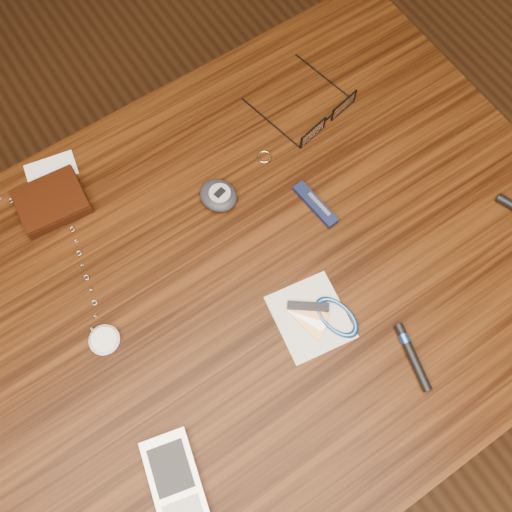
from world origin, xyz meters
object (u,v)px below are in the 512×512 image
object	(u,v)px
pda_phone	(175,480)
pedometer	(218,195)
desk	(240,307)
pocket_knife	(315,205)
notepad_keys	(324,317)
wallet_and_card	(51,201)
pocket_watch	(101,332)
eyeglasses	(325,117)

from	to	relation	value
pda_phone	pedometer	bearing A→B (deg)	49.66
desk	pocket_knife	xyz separation A→B (m)	(0.16, 0.04, 0.11)
desk	notepad_keys	distance (m)	0.16
notepad_keys	pocket_knife	distance (m)	0.17
pedometer	wallet_and_card	bearing A→B (deg)	148.30
pedometer	pocket_knife	world-z (taller)	pedometer
pocket_watch	pocket_knife	size ratio (longest dim) A/B	3.90
pedometer	pocket_knife	xyz separation A→B (m)	(0.11, -0.09, -0.01)
notepad_keys	pocket_knife	bearing A→B (deg)	57.88
pocket_knife	desk	bearing A→B (deg)	-165.81
pedometer	pocket_watch	bearing A→B (deg)	-160.90
eyeglasses	pda_phone	distance (m)	0.56
pocket_watch	notepad_keys	distance (m)	0.30
wallet_and_card	pocket_knife	xyz separation A→B (m)	(0.32, -0.22, -0.01)
desk	wallet_and_card	xyz separation A→B (m)	(-0.15, 0.26, 0.11)
pda_phone	eyeglasses	bearing A→B (deg)	34.74
desk	pedometer	world-z (taller)	pedometer
pda_phone	pocket_knife	distance (m)	0.42
desk	pocket_knife	distance (m)	0.20
desk	pedometer	bearing A→B (deg)	68.18
pocket_watch	pocket_knife	distance (m)	0.35
eyeglasses	pocket_knife	size ratio (longest dim) A/B	1.81
pda_phone	pedometer	size ratio (longest dim) A/B	1.76
desk	notepad_keys	xyz separation A→B (m)	(0.07, -0.10, 0.11)
pda_phone	notepad_keys	world-z (taller)	pda_phone
notepad_keys	pocket_knife	world-z (taller)	pocket_knife
eyeglasses	pocket_knife	xyz separation A→B (m)	(-0.10, -0.11, -0.01)
pocket_knife	pedometer	bearing A→B (deg)	141.19
desk	notepad_keys	size ratio (longest dim) A/B	8.53
wallet_and_card	notepad_keys	xyz separation A→B (m)	(0.23, -0.36, -0.01)
eyeglasses	desk	bearing A→B (deg)	-149.58
pda_phone	pocket_knife	xyz separation A→B (m)	(0.36, 0.21, -0.00)
eyeglasses	wallet_and_card	bearing A→B (deg)	165.82
eyeglasses	pocket_knife	world-z (taller)	eyeglasses
eyeglasses	pda_phone	size ratio (longest dim) A/B	1.24
wallet_and_card	pocket_watch	bearing A→B (deg)	-98.97
eyeglasses	pedometer	size ratio (longest dim) A/B	2.19
pda_phone	pocket_knife	world-z (taller)	pda_phone
eyeglasses	pocket_watch	world-z (taller)	eyeglasses
pedometer	notepad_keys	distance (m)	0.23
notepad_keys	desk	bearing A→B (deg)	125.93
wallet_and_card	pocket_knife	size ratio (longest dim) A/B	1.54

